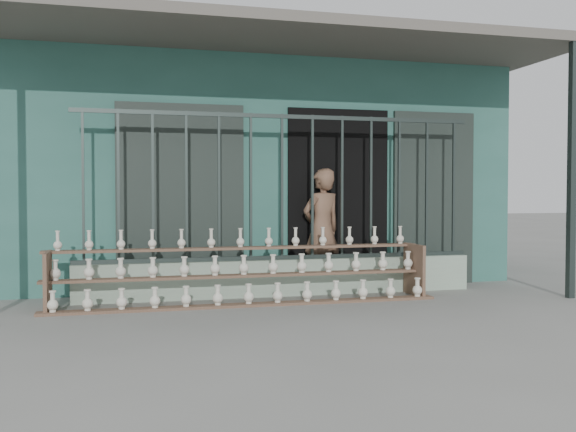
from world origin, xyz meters
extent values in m
plane|color=slate|center=(0.00, 0.00, 0.00)|extent=(60.00, 60.00, 0.00)
cube|color=#2D5F55|center=(0.00, 4.30, 1.60)|extent=(7.00, 5.00, 3.20)
cube|color=black|center=(0.90, 1.82, 1.20)|extent=(1.40, 0.12, 2.40)
cube|color=black|center=(-1.20, 1.78, 1.20)|extent=(1.60, 0.08, 2.40)
cube|color=black|center=(2.30, 1.78, 1.20)|extent=(1.20, 0.08, 2.40)
cube|color=#59544C|center=(0.00, 1.20, 3.15)|extent=(7.40, 2.00, 0.12)
cube|color=#283330|center=(3.35, 0.25, 1.55)|extent=(0.08, 0.08, 3.10)
cube|color=#94AC95|center=(0.00, 1.30, 0.23)|extent=(5.00, 0.20, 0.45)
cube|color=#283330|center=(-2.35, 1.30, 1.35)|extent=(0.03, 0.03, 1.80)
cube|color=#283330|center=(-1.96, 1.30, 1.35)|extent=(0.03, 0.03, 1.80)
cube|color=#283330|center=(-1.57, 1.30, 1.35)|extent=(0.03, 0.03, 1.80)
cube|color=#283330|center=(-1.18, 1.30, 1.35)|extent=(0.03, 0.03, 1.80)
cube|color=#283330|center=(-0.78, 1.30, 1.35)|extent=(0.03, 0.03, 1.80)
cube|color=#283330|center=(-0.39, 1.30, 1.35)|extent=(0.03, 0.03, 1.80)
cube|color=#283330|center=(0.00, 1.30, 1.35)|extent=(0.03, 0.03, 1.80)
cube|color=#283330|center=(0.39, 1.30, 1.35)|extent=(0.03, 0.03, 1.80)
cube|color=#283330|center=(0.78, 1.30, 1.35)|extent=(0.03, 0.03, 1.80)
cube|color=#283330|center=(1.17, 1.30, 1.35)|extent=(0.03, 0.03, 1.80)
cube|color=#283330|center=(1.57, 1.30, 1.35)|extent=(0.03, 0.03, 1.80)
cube|color=#283330|center=(1.96, 1.30, 1.35)|extent=(0.03, 0.03, 1.80)
cube|color=#283330|center=(2.35, 1.30, 1.35)|extent=(0.03, 0.03, 1.80)
cube|color=#283330|center=(0.00, 1.30, 2.22)|extent=(5.00, 0.04, 0.05)
cube|color=#283330|center=(0.00, 1.30, 0.47)|extent=(5.00, 0.04, 0.05)
cube|color=brown|center=(-0.55, 0.65, 0.01)|extent=(4.50, 0.18, 0.03)
cube|color=brown|center=(-0.55, 0.90, 0.32)|extent=(4.50, 0.18, 0.03)
cube|color=brown|center=(-0.55, 1.15, 0.61)|extent=(4.50, 0.18, 0.03)
cube|color=brown|center=(-2.70, 0.90, 0.32)|extent=(0.04, 0.55, 0.64)
cube|color=brown|center=(1.60, 0.90, 0.32)|extent=(0.04, 0.55, 0.64)
imported|color=brown|center=(0.62, 1.62, 0.80)|extent=(0.68, 0.57, 1.60)
camera|label=1|loc=(-1.90, -6.40, 1.27)|focal=40.00mm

